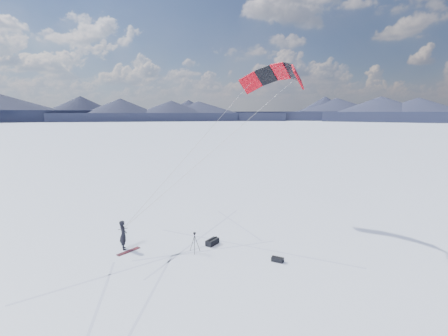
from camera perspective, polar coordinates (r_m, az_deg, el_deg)
name	(u,v)px	position (r m, az deg, el deg)	size (l,w,h in m)	color
ground	(177,253)	(19.59, -8.18, -14.55)	(1800.00, 1800.00, 0.00)	white
horizon_hills	(175,170)	(18.14, -8.55, -0.40)	(704.84, 706.81, 10.88)	black
snow_tracks	(183,252)	(19.65, -7.22, -14.43)	(17.62, 10.25, 0.01)	#A8B3D6
snowkiter	(124,249)	(20.77, -17.17, -13.44)	(0.64, 0.42, 1.77)	black
snowboard	(129,251)	(20.33, -16.43, -13.86)	(1.48, 0.28, 0.04)	maroon
tripod	(195,239)	(19.26, -5.20, -12.39)	(0.59, 0.60, 1.21)	black
gear_bag_a	(212,242)	(20.44, -2.07, -12.83)	(0.98, 0.89, 0.41)	black
gear_bag_b	(278,259)	(18.57, 9.39, -15.56)	(0.68, 0.69, 0.30)	black
power_kite	(275,77)	(24.36, 9.01, 15.57)	(12.34, 6.36, 10.25)	#BE0712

